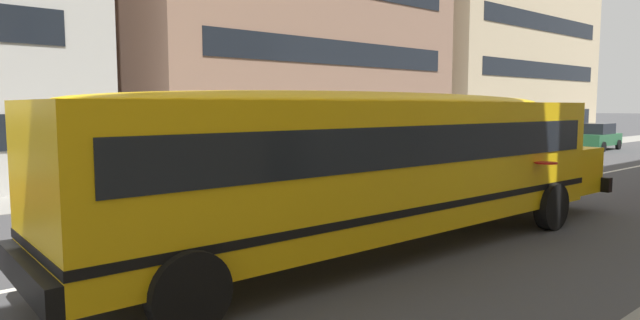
# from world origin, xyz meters

# --- Properties ---
(ground_plane) EXTENTS (400.00, 400.00, 0.00)m
(ground_plane) POSITION_xyz_m (0.00, 0.00, 0.00)
(ground_plane) COLOR #424244
(sidewalk_far) EXTENTS (120.00, 3.00, 0.01)m
(sidewalk_far) POSITION_xyz_m (0.00, 7.88, 0.01)
(sidewalk_far) COLOR gray
(sidewalk_far) RESTS_ON ground_plane
(lane_centreline) EXTENTS (110.00, 0.16, 0.01)m
(lane_centreline) POSITION_xyz_m (0.00, 0.00, 0.00)
(lane_centreline) COLOR silver
(lane_centreline) RESTS_ON ground_plane
(school_bus) EXTENTS (13.35, 3.34, 2.97)m
(school_bus) POSITION_xyz_m (-3.68, -1.99, 1.77)
(school_bus) COLOR yellow
(school_bus) RESTS_ON ground_plane
(parked_car_green_by_lamppost) EXTENTS (3.97, 2.02, 1.64)m
(parked_car_green_by_lamppost) POSITION_xyz_m (23.64, 5.10, 0.84)
(parked_car_green_by_lamppost) COLOR #236038
(parked_car_green_by_lamppost) RESTS_ON ground_plane
(parked_car_silver_far_corner) EXTENTS (3.91, 1.90, 1.64)m
(parked_car_silver_far_corner) POSITION_xyz_m (13.04, 5.12, 0.84)
(parked_car_silver_far_corner) COLOR #B7BABF
(parked_car_silver_far_corner) RESTS_ON ground_plane
(apartment_block_far_centre) EXTENTS (16.96, 12.09, 16.50)m
(apartment_block_far_centre) POSITION_xyz_m (6.06, 15.40, 8.25)
(apartment_block_far_centre) COLOR #93705B
(apartment_block_far_centre) RESTS_ON ground_plane
(apartment_block_far_right) EXTENTS (17.91, 9.49, 19.70)m
(apartment_block_far_right) POSITION_xyz_m (25.06, 14.10, 9.85)
(apartment_block_far_right) COLOR #C6B28E
(apartment_block_far_right) RESTS_ON ground_plane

